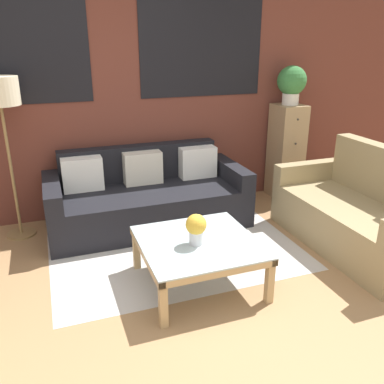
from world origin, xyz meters
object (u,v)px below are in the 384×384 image
Objects in this scene: coffee_table at (198,247)px; drawer_cabinet at (286,152)px; couch_dark at (147,198)px; floor_lamp at (0,101)px; flower_vase at (196,228)px; settee_vintage at (360,215)px; potted_plant at (292,83)px.

coffee_table is 2.29m from drawer_cabinet.
couch_dark is 1.84m from drawer_cabinet.
floor_lamp is 1.36× the size of drawer_cabinet.
coffee_table is at bearing -46.45° from floor_lamp.
flower_vase is (1.33, -1.47, -0.81)m from floor_lamp.
settee_vintage is at bearing -23.86° from floor_lamp.
floor_lamp is (-1.27, 0.16, 1.05)m from couch_dark.
couch_dark is 4.59× the size of potted_plant.
coffee_table is 2.01× the size of potted_plant.
floor_lamp is at bearing -178.76° from drawer_cabinet.
drawer_cabinet is (1.80, 0.22, 0.28)m from couch_dark.
floor_lamp reaches higher than drawer_cabinet.
potted_plant reaches higher than flower_vase.
coffee_table is 3.64× the size of flower_vase.
potted_plant is (0.06, 1.40, 1.07)m from settee_vintage.
floor_lamp is at bearing 156.14° from settee_vintage.
settee_vintage is 1.66m from coffee_table.
floor_lamp reaches higher than flower_vase.
potted_plant is at bearing 90.00° from drawer_cabinet.
coffee_table is (-1.65, -0.10, 0.02)m from settee_vintage.
floor_lamp is at bearing 173.00° from couch_dark.
drawer_cabinet is (3.07, 0.07, -0.77)m from floor_lamp.
potted_plant is (3.07, 0.07, 0.05)m from floor_lamp.
coffee_table is at bearing -138.81° from drawer_cabinet.
couch_dark reaches higher than flower_vase.
potted_plant is at bearing 87.63° from settee_vintage.
flower_vase is (0.06, -1.31, 0.23)m from couch_dark.
couch_dark is 1.31× the size of floor_lamp.
coffee_table is 0.58× the size of floor_lamp.
floor_lamp reaches higher than settee_vintage.
floor_lamp is at bearing 132.09° from flower_vase.
settee_vintage is 1.42m from drawer_cabinet.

